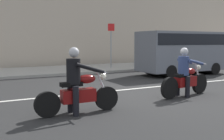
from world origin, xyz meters
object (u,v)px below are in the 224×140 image
Objects in this scene: motorcycle_with_rider_black_leather at (78,87)px; parked_van_slate_gray at (182,50)px; street_sign_post at (111,41)px; motorcycle_with_rider_denim_blue at (185,77)px; pedestrian_bystander at (145,51)px.

motorcycle_with_rider_black_leather is 0.44× the size of parked_van_slate_gray.
street_sign_post is at bearing 57.98° from motorcycle_with_rider_black_leather.
motorcycle_with_rider_black_leather is 0.78× the size of street_sign_post.
parked_van_slate_gray is 1.77× the size of street_sign_post.
street_sign_post is (1.59, 8.29, 1.15)m from motorcycle_with_rider_denim_blue.
motorcycle_with_rider_black_leather is 10.30m from street_sign_post.
motorcycle_with_rider_denim_blue is at bearing -131.26° from parked_van_slate_gray.
parked_van_slate_gray is at bearing -58.86° from street_sign_post.
motorcycle_with_rider_denim_blue is at bearing 5.89° from motorcycle_with_rider_black_leather.
street_sign_post reaches higher than pedestrian_bystander.
parked_van_slate_gray is (3.91, 4.45, 0.68)m from motorcycle_with_rider_denim_blue.
pedestrian_bystander is (0.27, 3.92, -0.19)m from parked_van_slate_gray.
motorcycle_with_rider_black_leather is at bearing -174.11° from motorcycle_with_rider_denim_blue.
motorcycle_with_rider_denim_blue is 3.86m from motorcycle_with_rider_black_leather.
pedestrian_bystander is (4.17, 8.37, 0.49)m from motorcycle_with_rider_denim_blue.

